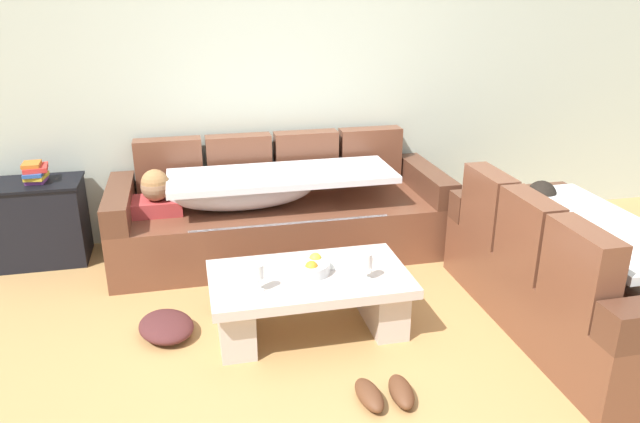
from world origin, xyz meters
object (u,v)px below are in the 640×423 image
at_px(open_magazine, 349,263).
at_px(book_stack_on_cabinet, 35,172).
at_px(pair_of_shoes, 385,393).
at_px(couch_near_window, 574,275).
at_px(wine_glass_near_right, 366,262).
at_px(coffee_table, 309,295).
at_px(fruit_bowl, 308,266).
at_px(couch_along_wall, 275,213).
at_px(wine_glass_near_left, 258,272).
at_px(side_cabinet, 37,222).
at_px(crumpled_garment, 166,326).

distance_m(open_magazine, book_stack_on_cabinet, 2.47).
distance_m(book_stack_on_cabinet, pair_of_shoes, 3.05).
bearing_deg(pair_of_shoes, couch_near_window, 19.19).
relative_size(wine_glass_near_right, open_magazine, 0.59).
relative_size(coffee_table, fruit_bowl, 4.29).
bearing_deg(couch_near_window, couch_along_wall, 47.72).
xyz_separation_m(coffee_table, fruit_bowl, (-0.00, 0.03, 0.18)).
height_order(couch_near_window, wine_glass_near_left, couch_near_window).
distance_m(couch_near_window, side_cabinet, 3.83).
height_order(open_magazine, side_cabinet, side_cabinet).
bearing_deg(wine_glass_near_left, crumpled_garment, 154.43).
bearing_deg(pair_of_shoes, wine_glass_near_right, 83.34).
bearing_deg(wine_glass_near_left, coffee_table, 22.77).
distance_m(wine_glass_near_left, open_magazine, 0.65).
relative_size(couch_near_window, crumpled_garment, 4.60).
xyz_separation_m(couch_near_window, coffee_table, (-1.61, 0.28, -0.10)).
xyz_separation_m(wine_glass_near_left, crumpled_garment, (-0.55, 0.26, -0.44)).
xyz_separation_m(open_magazine, book_stack_on_cabinet, (-2.04, 1.34, 0.33)).
height_order(coffee_table, book_stack_on_cabinet, book_stack_on_cabinet).
distance_m(coffee_table, pair_of_shoes, 0.82).
xyz_separation_m(couch_along_wall, coffee_table, (0.02, -1.20, -0.09)).
xyz_separation_m(fruit_bowl, book_stack_on_cabinet, (-1.77, 1.40, 0.30)).
xyz_separation_m(fruit_bowl, pair_of_shoes, (0.24, -0.79, -0.37)).
bearing_deg(couch_along_wall, fruit_bowl, -88.90).
relative_size(couch_near_window, coffee_table, 1.53).
bearing_deg(couch_along_wall, open_magazine, -75.06).
distance_m(open_magazine, crumpled_garment, 1.19).
bearing_deg(pair_of_shoes, fruit_bowl, 106.94).
bearing_deg(book_stack_on_cabinet, pair_of_shoes, -47.45).
relative_size(fruit_bowl, side_cabinet, 0.39).
relative_size(open_magazine, crumpled_garment, 0.70).
bearing_deg(crumpled_garment, wine_glass_near_right, -12.49).
height_order(wine_glass_near_left, wine_glass_near_right, same).
bearing_deg(open_magazine, wine_glass_near_left, -140.08).
relative_size(wine_glass_near_left, wine_glass_near_right, 1.00).
relative_size(coffee_table, wine_glass_near_left, 7.23).
relative_size(wine_glass_near_right, book_stack_on_cabinet, 0.74).
bearing_deg(couch_near_window, crumpled_garment, 80.63).
bearing_deg(open_magazine, fruit_bowl, -148.59).
height_order(side_cabinet, book_stack_on_cabinet, book_stack_on_cabinet).
height_order(fruit_bowl, side_cabinet, side_cabinet).
distance_m(couch_near_window, fruit_bowl, 1.65).
bearing_deg(wine_glass_near_left, couch_along_wall, 77.36).
distance_m(couch_near_window, wine_glass_near_right, 1.32).
bearing_deg(pair_of_shoes, couch_along_wall, 97.64).
height_order(wine_glass_near_left, side_cabinet, side_cabinet).
relative_size(couch_along_wall, coffee_table, 2.15).
relative_size(couch_along_wall, wine_glass_near_left, 15.54).
bearing_deg(couch_along_wall, wine_glass_near_right, -75.90).
xyz_separation_m(fruit_bowl, wine_glass_near_right, (0.31, -0.17, 0.08)).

